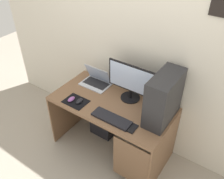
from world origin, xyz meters
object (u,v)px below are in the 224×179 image
laptop (96,81)px  mouse_right (71,99)px  monitor (131,82)px  subwoofer (105,122)px  pc_tower (164,98)px  cell_phone (133,128)px  keyboard (111,118)px  mouse_left (79,101)px

laptop → mouse_right: laptop is taller
monitor → subwoofer: (-0.36, 0.02, -0.81)m
pc_tower → cell_phone: 0.42m
monitor → mouse_right: bearing=-141.8°
cell_phone → keyboard: bearing=-178.5°
mouse_right → subwoofer: size_ratio=0.32×
laptop → keyboard: bearing=-39.2°
pc_tower → keyboard: size_ratio=1.20×
pc_tower → keyboard: 0.55m
mouse_left → mouse_right: (-0.09, -0.03, 0.00)m
keyboard → subwoofer: (-0.39, 0.42, -0.59)m
monitor → mouse_left: size_ratio=5.67×
laptop → subwoofer: laptop is taller
mouse_left → monitor: bearing=42.2°
laptop → subwoofer: size_ratio=1.15×
monitor → mouse_left: (-0.41, -0.38, -0.20)m
laptop → keyboard: size_ratio=0.82×
mouse_left → mouse_right: same height
keyboard → laptop: bearing=140.8°
laptop → cell_phone: size_ratio=2.63×
mouse_left → mouse_right: size_ratio=1.00×
keyboard → subwoofer: bearing=132.7°
monitor → keyboard: (0.02, -0.40, -0.21)m
mouse_right → subwoofer: (0.15, 0.42, -0.60)m
mouse_right → cell_phone: 0.77m
mouse_left → cell_phone: (0.68, -0.01, -0.02)m
keyboard → mouse_left: mouse_left is taller
subwoofer → cell_phone: bearing=-33.3°
keyboard → cell_phone: (0.24, 0.01, -0.01)m
keyboard → pc_tower: bearing=37.2°
mouse_left → mouse_right: 0.10m
monitor → mouse_right: 0.68m
monitor → mouse_right: monitor is taller
mouse_left → mouse_right: bearing=-165.3°
laptop → mouse_left: laptop is taller
pc_tower → cell_phone: bearing=-118.0°
pc_tower → laptop: 0.93m
pc_tower → mouse_left: (-0.83, -0.28, -0.23)m
laptop → subwoofer: 0.64m
cell_phone → monitor: bearing=124.2°
mouse_left → cell_phone: size_ratio=0.74×
monitor → cell_phone: 0.52m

